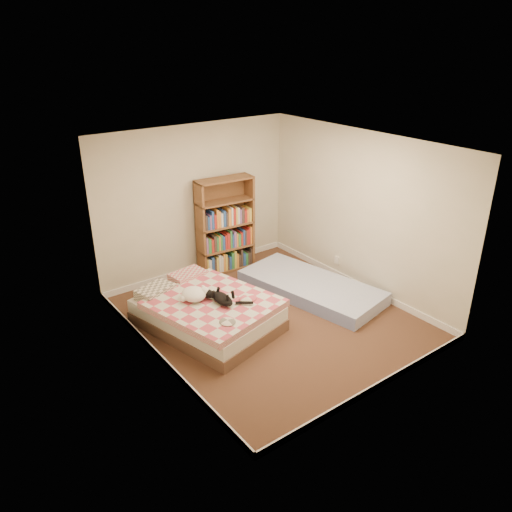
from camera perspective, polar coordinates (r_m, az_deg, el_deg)
room at (r=6.73m, az=1.72°, el=1.67°), size 3.51×4.01×2.51m
bed at (r=7.03m, az=-5.76°, el=-6.26°), size 1.72×2.14×0.50m
bookshelf at (r=8.52m, az=-3.58°, el=2.15°), size 1.00×0.41×1.62m
floor_mattress at (r=7.93m, az=6.30°, el=-3.58°), size 1.43×2.40×0.20m
black_cat at (r=6.74m, az=-4.00°, el=-4.76°), size 0.34×0.70×0.16m
white_dog at (r=6.81m, az=-7.01°, el=-4.34°), size 0.44×0.46×0.18m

